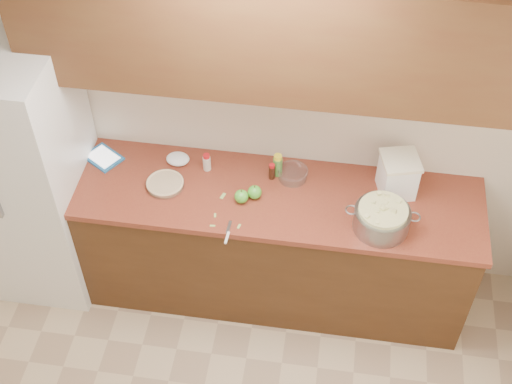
# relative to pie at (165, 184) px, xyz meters

# --- Properties ---
(counter_run) EXTENTS (2.64, 0.68, 0.92)m
(counter_run) POSITION_rel_pie_xyz_m (0.57, 0.03, -0.48)
(counter_run) COLOR #462913
(counter_run) RESTS_ON ground
(upper_cabinets) EXTENTS (2.60, 0.34, 0.70)m
(upper_cabinets) POSITION_rel_pie_xyz_m (0.57, 0.18, 1.01)
(upper_cabinets) COLOR #533519
(upper_cabinets) RESTS_ON room_shell
(fridge) EXTENTS (0.70, 0.70, 1.80)m
(fridge) POSITION_rel_pie_xyz_m (-0.87, -0.01, -0.04)
(fridge) COLOR white
(fridge) RESTS_ON ground
(pie) EXTENTS (0.23, 0.23, 0.04)m
(pie) POSITION_rel_pie_xyz_m (0.00, 0.00, 0.00)
(pie) COLOR silver
(pie) RESTS_ON counter_run
(colander) EXTENTS (0.42, 0.32, 0.16)m
(colander) POSITION_rel_pie_xyz_m (1.28, -0.13, 0.06)
(colander) COLOR gray
(colander) RESTS_ON counter_run
(flour_canister) EXTENTS (0.26, 0.26, 0.26)m
(flour_canister) POSITION_rel_pie_xyz_m (1.35, 0.16, 0.11)
(flour_canister) COLOR white
(flour_canister) RESTS_ON counter_run
(tablet) EXTENTS (0.27, 0.26, 0.02)m
(tablet) POSITION_rel_pie_xyz_m (-0.43, 0.17, -0.01)
(tablet) COLOR #2268A4
(tablet) RESTS_ON counter_run
(paring_knife) EXTENTS (0.03, 0.17, 0.02)m
(paring_knife) POSITION_rel_pie_xyz_m (0.43, -0.33, -0.01)
(paring_knife) COLOR gray
(paring_knife) RESTS_ON counter_run
(lemon_bottle) EXTENTS (0.06, 0.06, 0.15)m
(lemon_bottle) POSITION_rel_pie_xyz_m (0.65, 0.20, 0.05)
(lemon_bottle) COLOR #4C8C38
(lemon_bottle) RESTS_ON counter_run
(cinnamon_shaker) EXTENTS (0.05, 0.05, 0.12)m
(cinnamon_shaker) POSITION_rel_pie_xyz_m (0.22, 0.18, 0.04)
(cinnamon_shaker) COLOR beige
(cinnamon_shaker) RESTS_ON counter_run
(vanilla_bottle) EXTENTS (0.04, 0.04, 0.11)m
(vanilla_bottle) POSITION_rel_pie_xyz_m (0.62, 0.16, 0.03)
(vanilla_bottle) COLOR black
(vanilla_bottle) RESTS_ON counter_run
(mixing_bowl) EXTENTS (0.18, 0.18, 0.07)m
(mixing_bowl) POSITION_rel_pie_xyz_m (0.74, 0.18, 0.02)
(mixing_bowl) COLOR silver
(mixing_bowl) RESTS_ON counter_run
(paper_towel) EXTENTS (0.16, 0.14, 0.06)m
(paper_towel) POSITION_rel_pie_xyz_m (0.03, 0.21, 0.01)
(paper_towel) COLOR white
(paper_towel) RESTS_ON counter_run
(apple_left) EXTENTS (0.08, 0.08, 0.09)m
(apple_left) POSITION_rel_pie_xyz_m (0.47, -0.05, 0.02)
(apple_left) COLOR green
(apple_left) RESTS_ON counter_run
(apple_center) EXTENTS (0.08, 0.08, 0.10)m
(apple_center) POSITION_rel_pie_xyz_m (0.54, -0.01, 0.02)
(apple_center) COLOR green
(apple_center) RESTS_ON counter_run
(peel_a) EXTENTS (0.02, 0.03, 0.00)m
(peel_a) POSITION_rel_pie_xyz_m (0.34, -0.19, -0.02)
(peel_a) COLOR #99BE5C
(peel_a) RESTS_ON counter_run
(peel_b) EXTENTS (0.02, 0.04, 0.00)m
(peel_b) POSITION_rel_pie_xyz_m (0.49, -0.25, -0.02)
(peel_b) COLOR #99BE5C
(peel_b) RESTS_ON counter_run
(peel_c) EXTENTS (0.03, 0.01, 0.00)m
(peel_c) POSITION_rel_pie_xyz_m (0.34, -0.26, -0.02)
(peel_c) COLOR #99BE5C
(peel_c) RESTS_ON counter_run
(peel_d) EXTENTS (0.03, 0.05, 0.00)m
(peel_d) POSITION_rel_pie_xyz_m (0.35, -0.03, -0.02)
(peel_d) COLOR #99BE5C
(peel_d) RESTS_ON counter_run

